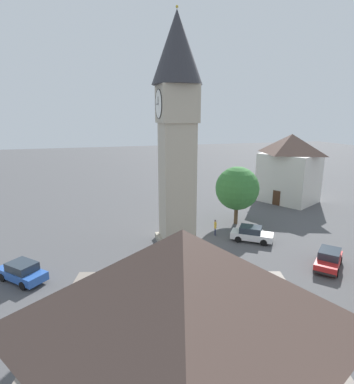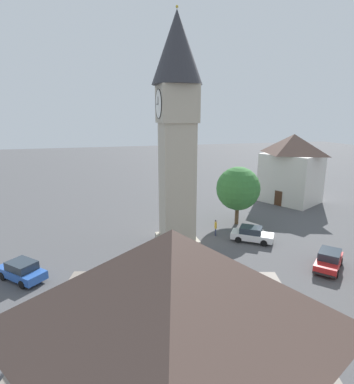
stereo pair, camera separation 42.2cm
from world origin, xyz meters
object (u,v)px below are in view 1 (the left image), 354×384
Objects in this scene: clock_tower at (177,114)px; car_blue_kerb at (252,234)px; car_red_corner at (22,272)px; car_silver_kerb at (329,259)px; building_corner_back at (182,361)px; tree at (237,188)px; pedestrian at (215,226)px; building_terrace_right at (289,168)px.

car_blue_kerb is at bearing -103.00° from clock_tower.
car_red_corner is (-3.84, 13.44, -11.70)m from clock_tower.
car_silver_kerb is 20.13m from building_corner_back.
pedestrian is at bearing 125.94° from tree.
building_corner_back is at bearing -153.45° from car_red_corner.
building_terrace_right is at bearing -59.50° from tree.
building_corner_back is at bearing 154.31° from pedestrian.
car_silver_kerb and car_red_corner have the same top height.
car_silver_kerb is at bearing -100.88° from car_red_corner.
car_blue_kerb and car_silver_kerb have the same top height.
building_corner_back is at bearing 144.74° from car_blue_kerb.
clock_tower is 18.23m from car_red_corner.
car_red_corner is (-2.15, 20.77, 0.00)m from car_blue_kerb.
building_corner_back reaches higher than tree.
pedestrian is (4.63, -17.87, 0.25)m from car_red_corner.
car_blue_kerb is at bearing 26.48° from car_silver_kerb.
car_red_corner is (4.64, 24.15, 0.00)m from car_silver_kerb.
building_corner_back is (-18.10, 12.80, 3.94)m from car_blue_kerb.
car_red_corner is at bearing 113.13° from building_terrace_right.
clock_tower is 12.30m from pedestrian.
car_blue_kerb is 0.44× the size of building_terrace_right.
building_terrace_right is (10.37, -19.85, -7.46)m from clock_tower.
clock_tower is 12.08m from tree.
car_red_corner is at bearing 26.55° from building_corner_back.
building_terrace_right is 0.91× the size of building_corner_back.
building_terrace_right reaches higher than pedestrian.
car_silver_kerb is at bearing 154.16° from building_terrace_right.
tree is at bearing -66.86° from clock_tower.
pedestrian is 0.17× the size of building_terrace_right.
building_terrace_right reaches higher than car_blue_kerb.
building_terrace_right is 39.38m from building_corner_back.
car_blue_kerb and car_red_corner have the same top height.
building_corner_back reaches higher than car_silver_kerb.
car_silver_kerb is 0.39× the size of building_corner_back.
pedestrian is at bearing 49.54° from car_blue_kerb.
tree is 26.97m from building_corner_back.
building_terrace_right is (18.86, -9.13, 4.24)m from car_silver_kerb.
clock_tower is at bearing -74.04° from car_red_corner.
clock_tower is 5.17× the size of car_red_corner.
clock_tower reaches higher than car_red_corner.
clock_tower is 3.16× the size of tree.
pedestrian is (0.78, -4.43, -11.45)m from clock_tower.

